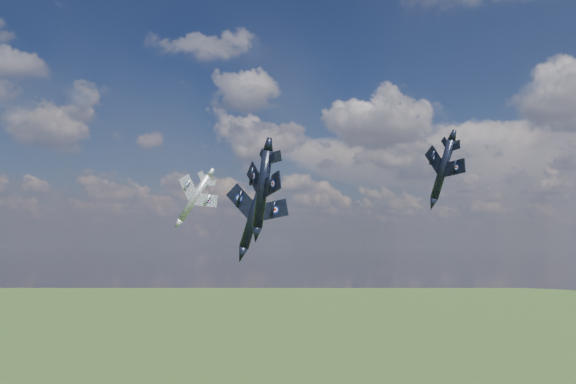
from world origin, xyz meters
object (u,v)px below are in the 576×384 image
Objects in this scene: jet_right_navy at (263,189)px; jet_left_silver at (195,198)px; jet_high_navy at (443,169)px; jet_lead_navy at (255,212)px.

jet_right_navy is 37.39m from jet_left_silver.
jet_high_navy is at bearing 0.80° from jet_left_silver.
jet_right_navy is at bearing -51.34° from jet_left_silver.
jet_high_navy is 1.03× the size of jet_left_silver.
jet_left_silver is (-21.08, 6.62, 3.72)m from jet_lead_navy.
jet_right_navy is 0.97× the size of jet_left_silver.
jet_lead_navy is at bearing -40.30° from jet_left_silver.
jet_right_navy is at bearing -81.03° from jet_high_navy.
jet_right_navy is 0.94× the size of jet_high_navy.
jet_left_silver reaches higher than jet_right_navy.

